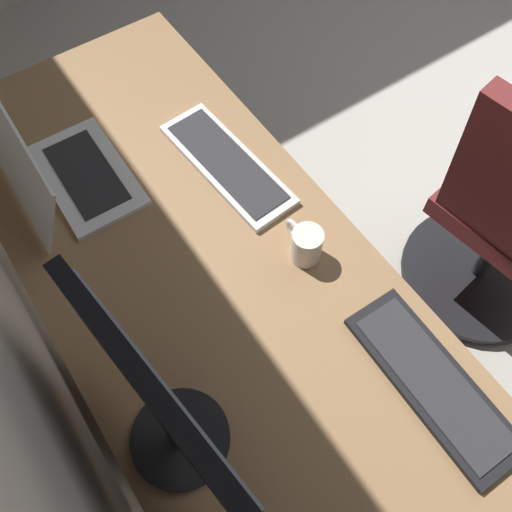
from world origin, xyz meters
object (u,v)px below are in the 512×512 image
Objects in this scene: coffee_mug at (306,244)px; office_chair at (510,224)px; laptop_leftmost at (63,176)px; monitor_primary at (164,410)px; drawer_pedestal at (232,370)px; keyboard_main at (227,164)px; keyboard_spare at (433,382)px.

office_chair is (-0.16, -0.69, -0.32)m from coffee_mug.
laptop_leftmost is 1.30m from office_chair.
monitor_primary is 0.73m from laptop_leftmost.
coffee_mug reaches higher than drawer_pedestal.
keyboard_main is at bearing 1.18° from coffee_mug.
keyboard_main reaches higher than drawer_pedestal.
keyboard_spare is at bearing 110.06° from office_chair.
keyboard_spare is 0.76m from office_chair.
drawer_pedestal is 1.62× the size of keyboard_main.
office_chair is (0.04, -1.15, -0.51)m from monitor_primary.
drawer_pedestal is 0.61m from keyboard_spare.
keyboard_spare reaches higher than drawer_pedestal.
monitor_primary reaches higher than laptop_leftmost.
laptop_leftmost is 0.35× the size of office_chair.
keyboard_spare is at bearing -176.81° from keyboard_main.
keyboard_spare is 0.40m from coffee_mug.
keyboard_main is 1.02× the size of keyboard_spare.
coffee_mug is 0.12× the size of office_chair.
keyboard_main is at bearing 3.19° from keyboard_spare.
monitor_primary reaches higher than keyboard_spare.
coffee_mug reaches higher than keyboard_main.
monitor_primary is at bearing 91.95° from office_chair.
office_chair reaches higher than drawer_pedestal.
monitor_primary reaches higher than keyboard_main.
monitor_primary is at bearing 128.42° from drawer_pedestal.
office_chair reaches higher than coffee_mug.
drawer_pedestal is 1.64× the size of keyboard_spare.
keyboard_spare is at bearing -155.48° from laptop_leftmost.
keyboard_spare is 3.73× the size of coffee_mug.
coffee_mug is (0.20, -0.46, -0.19)m from monitor_primary.
keyboard_spare is at bearing -112.32° from monitor_primary.
monitor_primary is (-0.17, 0.21, 0.62)m from drawer_pedestal.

